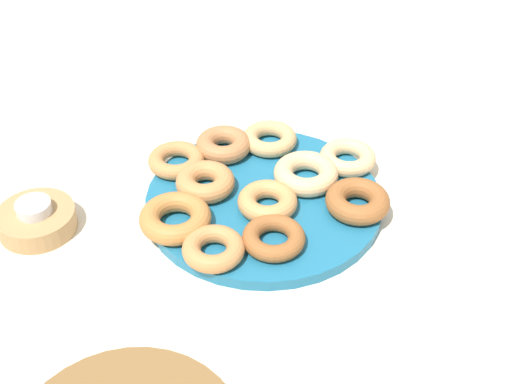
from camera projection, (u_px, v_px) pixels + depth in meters
ground_plane at (264, 205)px, 0.96m from camera, size 2.40×2.40×0.00m
donut_plate at (264, 201)px, 0.95m from camera, size 0.32×0.32×0.02m
donut_0 at (205, 182)px, 0.95m from camera, size 0.10×0.10×0.03m
donut_1 at (306, 174)px, 0.97m from camera, size 0.11×0.11×0.03m
donut_2 at (274, 238)px, 0.87m from camera, size 0.10×0.10×0.02m
donut_3 at (358, 201)px, 0.92m from camera, size 0.09×0.09×0.03m
donut_4 at (223, 145)px, 1.02m from camera, size 0.10×0.10×0.03m
donut_5 at (175, 218)px, 0.89m from camera, size 0.12×0.12×0.03m
donut_6 at (270, 139)px, 1.03m from camera, size 0.10×0.10×0.02m
donut_7 at (348, 157)px, 1.00m from camera, size 0.11×0.11×0.02m
donut_8 at (213, 249)px, 0.85m from camera, size 0.10×0.10×0.02m
donut_9 at (176, 160)px, 0.99m from camera, size 0.10×0.10×0.02m
donut_10 at (267, 202)px, 0.92m from camera, size 0.11×0.11×0.02m
candle_holder at (37, 220)px, 0.91m from camera, size 0.10×0.10×0.03m
tealight at (34, 208)px, 0.90m from camera, size 0.05×0.05×0.01m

